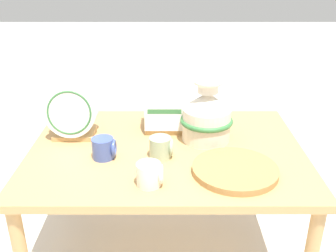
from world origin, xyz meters
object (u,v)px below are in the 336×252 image
ceramic_vase (208,115)px  mug_cobalt_glaze (106,148)px  dish_rack_square_plates (166,113)px  wicker_charger_stack (237,170)px  dish_rack_round_plates (74,116)px  mug_cream_glaze (152,174)px  mug_sage_glaze (163,147)px

ceramic_vase → mug_cobalt_glaze: 0.50m
dish_rack_square_plates → wicker_charger_stack: dish_rack_square_plates is taller
dish_rack_round_plates → dish_rack_square_plates: size_ratio=1.22×
ceramic_vase → mug_cobalt_glaze: bearing=-158.5°
dish_rack_round_plates → ceramic_vase: bearing=-2.5°
mug_cream_glaze → mug_sage_glaze: bearing=79.9°
ceramic_vase → wicker_charger_stack: bearing=-73.3°
wicker_charger_stack → mug_cream_glaze: size_ratio=3.40×
dish_rack_round_plates → mug_cobalt_glaze: (0.18, -0.21, -0.06)m
wicker_charger_stack → mug_cream_glaze: (-0.34, -0.09, 0.03)m
dish_rack_round_plates → mug_cream_glaze: bearing=-47.7°
ceramic_vase → mug_sage_glaze: (-0.21, -0.17, -0.08)m
wicker_charger_stack → dish_rack_round_plates: bearing=155.3°
wicker_charger_stack → mug_cobalt_glaze: bearing=167.0°
ceramic_vase → dish_rack_square_plates: 0.23m
mug_cream_glaze → dish_rack_round_plates: bearing=132.3°
ceramic_vase → mug_sage_glaze: size_ratio=2.92×
mug_cobalt_glaze → mug_sage_glaze: (0.25, 0.01, 0.00)m
wicker_charger_stack → mug_cobalt_glaze: 0.56m
ceramic_vase → dish_rack_square_plates: bearing=150.3°
mug_cobalt_glaze → dish_rack_square_plates: bearing=48.5°
ceramic_vase → wicker_charger_stack: ceramic_vase is taller
mug_cobalt_glaze → mug_cream_glaze: bearing=-46.1°
wicker_charger_stack → mug_sage_glaze: bearing=155.9°
dish_rack_round_plates → mug_cobalt_glaze: size_ratio=2.57×
dish_rack_round_plates → dish_rack_square_plates: (0.44, 0.09, -0.02)m
dish_rack_square_plates → mug_sage_glaze: (-0.01, -0.28, -0.04)m
dish_rack_square_plates → wicker_charger_stack: size_ratio=0.62×
mug_cobalt_glaze → mug_sage_glaze: size_ratio=1.00×
dish_rack_square_plates → mug_cobalt_glaze: bearing=-131.5°
wicker_charger_stack → mug_cobalt_glaze: mug_cobalt_glaze is taller
dish_rack_round_plates → mug_cobalt_glaze: bearing=-49.4°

